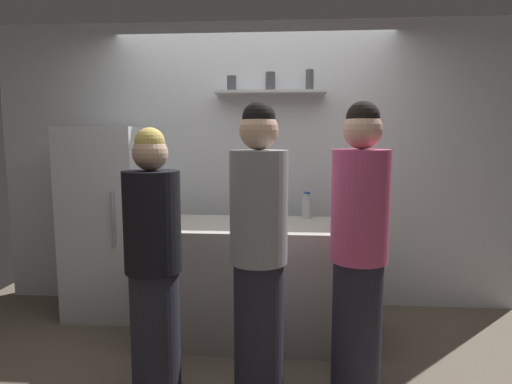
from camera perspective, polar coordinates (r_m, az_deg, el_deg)
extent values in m
plane|color=#726656|center=(3.24, -2.20, -21.90)|extent=(5.28, 5.28, 0.00)
cube|color=white|center=(4.08, -0.30, 3.37)|extent=(4.80, 0.10, 2.60)
cube|color=silver|center=(3.92, 1.88, 12.91)|extent=(0.97, 0.22, 0.02)
cylinder|color=#4C4C51|center=(3.96, -3.20, 13.98)|extent=(0.08, 0.08, 0.13)
cylinder|color=#4C4C51|center=(3.93, 1.89, 14.25)|extent=(0.09, 0.09, 0.16)
cylinder|color=#4C4C51|center=(3.93, 7.02, 14.32)|extent=(0.07, 0.07, 0.18)
cube|color=silver|center=(4.06, -18.89, -3.76)|extent=(0.65, 0.57, 1.66)
cylinder|color=#99999E|center=(3.70, -18.22, -3.47)|extent=(0.02, 0.02, 0.45)
cube|color=#B7B2A8|center=(3.49, 0.00, -11.51)|extent=(1.78, 0.72, 0.91)
cube|color=gray|center=(3.49, 0.31, -3.41)|extent=(0.34, 0.24, 0.05)
cylinder|color=#B2B2B7|center=(3.19, 0.36, -3.73)|extent=(0.11, 0.11, 0.13)
cylinder|color=silver|center=(3.17, 0.33, -2.55)|extent=(0.01, 0.02, 0.18)
cylinder|color=silver|center=(3.18, 0.58, -2.63)|extent=(0.02, 0.04, 0.17)
cylinder|color=silver|center=(3.17, 0.81, -2.76)|extent=(0.01, 0.01, 0.16)
cylinder|color=silver|center=(3.16, 0.39, -2.70)|extent=(0.04, 0.01, 0.17)
cylinder|color=silver|center=(3.15, 0.48, -2.64)|extent=(0.04, 0.02, 0.18)
cylinder|color=silver|center=(3.17, 0.03, -2.79)|extent=(0.02, 0.03, 0.16)
cylinder|color=black|center=(3.56, 13.44, -2.31)|extent=(0.07, 0.07, 0.19)
cylinder|color=black|center=(3.54, 13.50, -0.13)|extent=(0.03, 0.03, 0.09)
cylinder|color=gold|center=(3.53, 13.53, 0.71)|extent=(0.03, 0.03, 0.02)
cylinder|color=#472814|center=(3.57, -11.36, -2.13)|extent=(0.07, 0.07, 0.20)
cylinder|color=#472814|center=(3.55, -11.41, 0.01)|extent=(0.03, 0.03, 0.07)
cylinder|color=maroon|center=(3.54, -11.43, 0.70)|extent=(0.03, 0.03, 0.02)
cylinder|color=silver|center=(3.62, 6.65, -1.99)|extent=(0.08, 0.08, 0.18)
cylinder|color=silver|center=(3.61, 6.68, -0.38)|extent=(0.04, 0.04, 0.02)
cylinder|color=blue|center=(3.60, 6.68, -0.10)|extent=(0.05, 0.05, 0.02)
cylinder|color=#262633|center=(2.77, 0.34, -17.49)|extent=(0.30, 0.30, 0.84)
cylinder|color=gray|center=(2.55, 0.35, -1.98)|extent=(0.34, 0.34, 0.66)
sphere|color=#D8AD8C|center=(2.51, 0.36, 8.08)|extent=(0.23, 0.23, 0.23)
sphere|color=black|center=(2.52, 0.36, 9.63)|extent=(0.19, 0.19, 0.19)
cylinder|color=#262633|center=(2.89, -13.00, -17.30)|extent=(0.30, 0.30, 0.77)
cylinder|color=black|center=(2.68, -13.42, -3.78)|extent=(0.34, 0.34, 0.61)
sphere|color=#D8AD8C|center=(2.64, -13.68, 4.96)|extent=(0.21, 0.21, 0.21)
sphere|color=#D8B759|center=(2.63, -13.72, 6.32)|extent=(0.18, 0.18, 0.18)
cylinder|color=#262633|center=(2.85, 13.01, -16.87)|extent=(0.30, 0.30, 0.84)
cylinder|color=#D14C7F|center=(2.64, 13.47, -1.79)|extent=(0.34, 0.34, 0.66)
sphere|color=#D8AD8C|center=(2.61, 13.76, 7.93)|extent=(0.23, 0.23, 0.23)
sphere|color=black|center=(2.61, 13.81, 9.42)|extent=(0.19, 0.19, 0.19)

